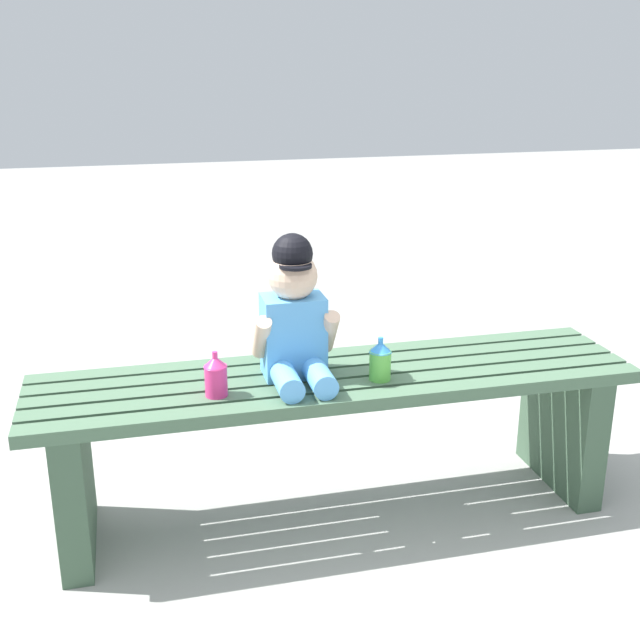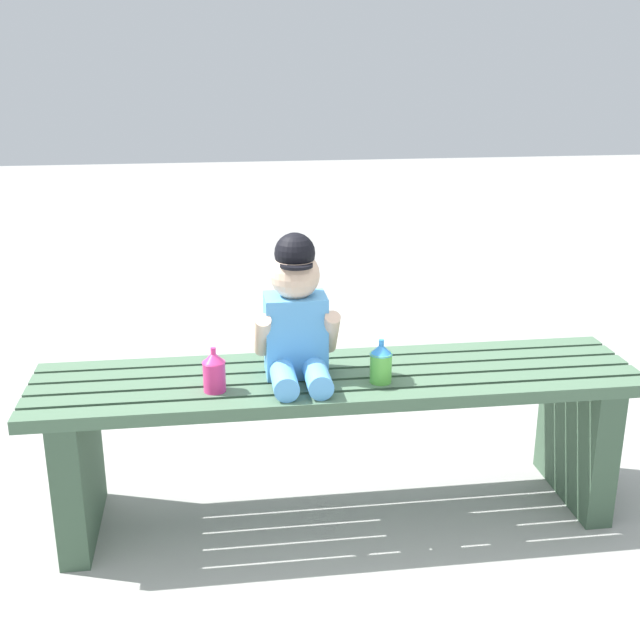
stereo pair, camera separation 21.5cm
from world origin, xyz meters
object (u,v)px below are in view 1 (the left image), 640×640
child_figure (294,317)px  sippy_cup_left (216,375)px  park_bench (336,419)px  sippy_cup_right (380,360)px

child_figure → sippy_cup_left: size_ratio=3.26×
park_bench → sippy_cup_right: 0.24m
child_figure → sippy_cup_right: child_figure is taller
park_bench → sippy_cup_left: size_ratio=13.80×
sippy_cup_left → sippy_cup_right: size_ratio=1.00×
child_figure → sippy_cup_left: bearing=-161.5°
sippy_cup_left → child_figure: bearing=18.5°
sippy_cup_right → child_figure: bearing=161.1°
park_bench → child_figure: (-0.12, 0.00, 0.32)m
sippy_cup_left → sippy_cup_right: bearing=0.0°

